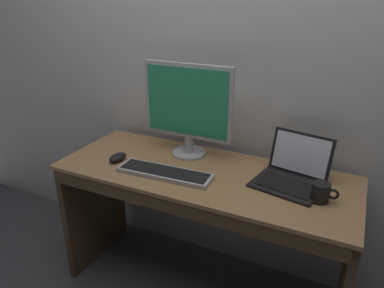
% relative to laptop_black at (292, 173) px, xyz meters
% --- Properties ---
extents(ground_plane, '(14.00, 14.00, 0.00)m').
position_rel_laptop_black_xyz_m(ground_plane, '(-0.42, -0.09, -0.81)').
color(ground_plane, '#4C4C51').
extents(desk, '(1.51, 0.58, 0.77)m').
position_rel_laptop_black_xyz_m(desk, '(-0.42, -0.10, -0.29)').
color(desk, '#A87A4C').
rests_on(desk, ground).
extents(laptop_black, '(0.35, 0.34, 0.22)m').
position_rel_laptop_black_xyz_m(laptop_black, '(0.00, 0.00, 0.00)').
color(laptop_black, black).
rests_on(laptop_black, desk).
extents(external_monitor, '(0.50, 0.19, 0.51)m').
position_rel_laptop_black_xyz_m(external_monitor, '(-0.58, 0.06, 0.23)').
color(external_monitor, '#B7B7BC').
rests_on(external_monitor, desk).
extents(wired_keyboard, '(0.49, 0.16, 0.02)m').
position_rel_laptop_black_xyz_m(wired_keyboard, '(-0.58, -0.20, -0.04)').
color(wired_keyboard, '#BCBCC1').
rests_on(wired_keyboard, desk).
extents(computer_mouse, '(0.08, 0.12, 0.04)m').
position_rel_laptop_black_xyz_m(computer_mouse, '(-0.89, -0.17, -0.03)').
color(computer_mouse, black).
rests_on(computer_mouse, desk).
extents(coffee_mug, '(0.12, 0.08, 0.09)m').
position_rel_laptop_black_xyz_m(coffee_mug, '(0.15, -0.12, -0.00)').
color(coffee_mug, black).
rests_on(coffee_mug, desk).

